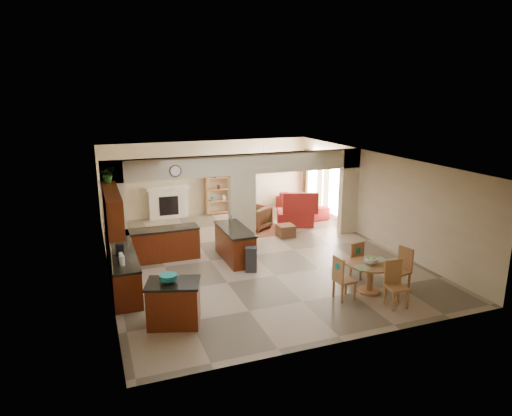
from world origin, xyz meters
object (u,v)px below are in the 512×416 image
object	(u,v)px
sofa	(302,205)
armchair	(256,217)
kitchen_island	(174,303)
dining_table	(370,273)

from	to	relation	value
sofa	armchair	world-z (taller)	armchair
kitchen_island	armchair	size ratio (longest dim) A/B	1.42
dining_table	armchair	bearing A→B (deg)	97.13
dining_table	armchair	world-z (taller)	armchair
kitchen_island	armchair	bearing A→B (deg)	73.18
kitchen_island	dining_table	bearing A→B (deg)	16.48
kitchen_island	sofa	distance (m)	9.21
armchair	sofa	bearing A→B (deg)	172.51
dining_table	sofa	size ratio (longest dim) A/B	0.42
kitchen_island	sofa	bearing A→B (deg)	65.44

